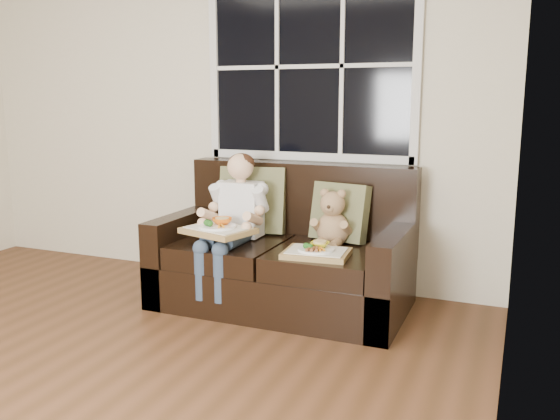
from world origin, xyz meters
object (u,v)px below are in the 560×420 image
at_px(loveseat, 285,260).
at_px(teddy_bear, 332,222).
at_px(tray_right, 317,252).
at_px(child, 235,211).
at_px(tray_left, 218,229).

distance_m(loveseat, teddy_bear, 0.45).
bearing_deg(tray_right, loveseat, 132.60).
bearing_deg(teddy_bear, child, -168.67).
bearing_deg(loveseat, tray_left, -135.21).
height_order(loveseat, tray_left, loveseat).
height_order(loveseat, child, child).
relative_size(loveseat, teddy_bear, 4.29).
bearing_deg(child, loveseat, 20.47).
relative_size(loveseat, child, 1.85).
bearing_deg(loveseat, tray_right, -42.10).
xyz_separation_m(loveseat, tray_right, (0.33, -0.30, 0.17)).
relative_size(child, tray_right, 2.14).
distance_m(teddy_bear, tray_right, 0.34).
bearing_deg(child, tray_left, -93.66).
distance_m(teddy_bear, tray_left, 0.76).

